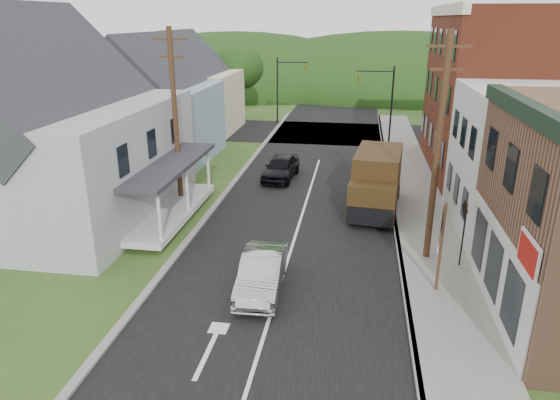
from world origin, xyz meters
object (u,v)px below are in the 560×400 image
at_px(delivery_van, 376,182).
at_px(warning_sign, 464,224).
at_px(silver_sedan, 262,273).
at_px(dark_sedan, 281,168).
at_px(route_sign_cluster, 441,234).

xyz_separation_m(delivery_van, warning_sign, (3.16, -5.91, 0.36)).
xyz_separation_m(silver_sedan, delivery_van, (4.22, 8.76, 0.85)).
relative_size(dark_sedan, warning_sign, 1.55).
xyz_separation_m(dark_sedan, delivery_van, (5.61, -4.59, 0.82)).
height_order(dark_sedan, delivery_van, delivery_van).
height_order(delivery_van, warning_sign, delivery_van).
relative_size(route_sign_cluster, warning_sign, 1.20).
bearing_deg(dark_sedan, route_sign_cluster, -53.86).
height_order(silver_sedan, warning_sign, warning_sign).
height_order(silver_sedan, dark_sedan, dark_sedan).
xyz_separation_m(delivery_van, route_sign_cluster, (1.98, -7.96, 0.75)).
bearing_deg(warning_sign, dark_sedan, 124.46).
distance_m(delivery_van, warning_sign, 6.71).
xyz_separation_m(dark_sedan, warning_sign, (8.76, -10.49, 1.18)).
distance_m(dark_sedan, warning_sign, 13.72).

